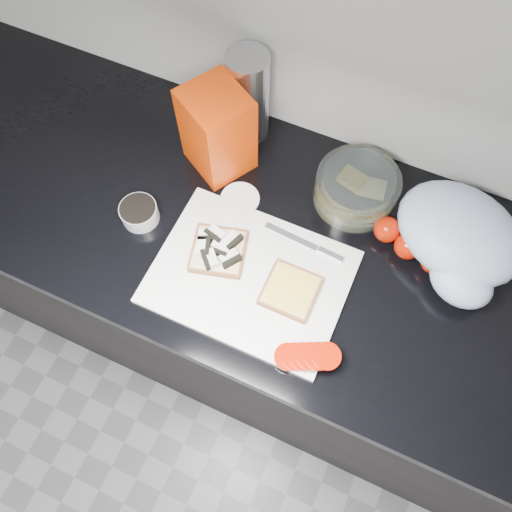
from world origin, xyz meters
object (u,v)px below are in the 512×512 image
at_px(cutting_board, 250,277).
at_px(glass_bowl, 356,188).
at_px(bread_bag, 218,131).
at_px(steel_canister, 248,97).

distance_m(cutting_board, glass_bowl, 0.31).
height_order(bread_bag, steel_canister, steel_canister).
distance_m(bread_bag, steel_canister, 0.11).
bearing_deg(cutting_board, steel_canister, 114.96).
relative_size(cutting_board, bread_bag, 1.92).
relative_size(bread_bag, steel_canister, 0.92).
height_order(glass_bowl, steel_canister, steel_canister).
bearing_deg(cutting_board, bread_bag, 127.50).
distance_m(glass_bowl, bread_bag, 0.33).
distance_m(cutting_board, bread_bag, 0.33).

